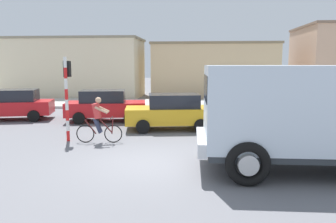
{
  "coord_description": "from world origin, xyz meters",
  "views": [
    {
      "loc": [
        1.48,
        -9.66,
        2.95
      ],
      "look_at": [
        0.44,
        2.5,
        1.2
      ],
      "focal_mm": 35.84,
      "sensor_mm": 36.0,
      "label": 1
    }
  ],
  "objects_px": {
    "car_far_side": "(13,104)",
    "pedestrian_near_kerb": "(221,101)",
    "traffic_light_pole": "(67,87)",
    "car_white_mid": "(171,111)",
    "truck_foreground": "(301,111)",
    "car_red_near": "(105,105)",
    "cyclist": "(99,120)"
  },
  "relations": [
    {
      "from": "cyclist",
      "to": "car_far_side",
      "type": "xyz_separation_m",
      "value": [
        -5.99,
        4.71,
        -0.05
      ]
    },
    {
      "from": "traffic_light_pole",
      "to": "car_white_mid",
      "type": "height_order",
      "value": "traffic_light_pole"
    },
    {
      "from": "cyclist",
      "to": "car_white_mid",
      "type": "distance_m",
      "value": 3.77
    },
    {
      "from": "truck_foreground",
      "to": "pedestrian_near_kerb",
      "type": "relative_size",
      "value": 3.37
    },
    {
      "from": "traffic_light_pole",
      "to": "truck_foreground",
      "type": "bearing_deg",
      "value": -21.68
    },
    {
      "from": "car_far_side",
      "to": "truck_foreground",
      "type": "bearing_deg",
      "value": -31.21
    },
    {
      "from": "car_white_mid",
      "to": "pedestrian_near_kerb",
      "type": "height_order",
      "value": "pedestrian_near_kerb"
    },
    {
      "from": "car_red_near",
      "to": "car_white_mid",
      "type": "bearing_deg",
      "value": -28.09
    },
    {
      "from": "cyclist",
      "to": "pedestrian_near_kerb",
      "type": "distance_m",
      "value": 8.63
    },
    {
      "from": "traffic_light_pole",
      "to": "car_far_side",
      "type": "height_order",
      "value": "traffic_light_pole"
    },
    {
      "from": "cyclist",
      "to": "car_white_mid",
      "type": "bearing_deg",
      "value": 48.11
    },
    {
      "from": "car_white_mid",
      "to": "traffic_light_pole",
      "type": "bearing_deg",
      "value": -145.8
    },
    {
      "from": "truck_foreground",
      "to": "car_red_near",
      "type": "distance_m",
      "value": 10.65
    },
    {
      "from": "car_far_side",
      "to": "pedestrian_near_kerb",
      "type": "xyz_separation_m",
      "value": [
        11.0,
        2.32,
        0.03
      ]
    },
    {
      "from": "cyclist",
      "to": "car_white_mid",
      "type": "height_order",
      "value": "cyclist"
    },
    {
      "from": "pedestrian_near_kerb",
      "to": "car_white_mid",
      "type": "bearing_deg",
      "value": -120.49
    },
    {
      "from": "truck_foreground",
      "to": "pedestrian_near_kerb",
      "type": "xyz_separation_m",
      "value": [
        -1.44,
        9.85,
        -0.82
      ]
    },
    {
      "from": "traffic_light_pole",
      "to": "car_red_near",
      "type": "relative_size",
      "value": 0.76
    },
    {
      "from": "cyclist",
      "to": "traffic_light_pole",
      "type": "height_order",
      "value": "traffic_light_pole"
    },
    {
      "from": "cyclist",
      "to": "car_red_near",
      "type": "relative_size",
      "value": 0.41
    },
    {
      "from": "truck_foreground",
      "to": "pedestrian_near_kerb",
      "type": "height_order",
      "value": "truck_foreground"
    },
    {
      "from": "truck_foreground",
      "to": "traffic_light_pole",
      "type": "xyz_separation_m",
      "value": [
        -7.7,
        3.06,
        0.4
      ]
    },
    {
      "from": "truck_foreground",
      "to": "car_far_side",
      "type": "height_order",
      "value": "truck_foreground"
    },
    {
      "from": "traffic_light_pole",
      "to": "car_far_side",
      "type": "bearing_deg",
      "value": 136.64
    },
    {
      "from": "truck_foreground",
      "to": "cyclist",
      "type": "height_order",
      "value": "truck_foreground"
    },
    {
      "from": "truck_foreground",
      "to": "cyclist",
      "type": "xyz_separation_m",
      "value": [
        -6.45,
        2.82,
        -0.8
      ]
    },
    {
      "from": "cyclist",
      "to": "car_far_side",
      "type": "height_order",
      "value": "cyclist"
    },
    {
      "from": "car_white_mid",
      "to": "pedestrian_near_kerb",
      "type": "relative_size",
      "value": 2.6
    },
    {
      "from": "pedestrian_near_kerb",
      "to": "cyclist",
      "type": "bearing_deg",
      "value": -125.44
    },
    {
      "from": "cyclist",
      "to": "traffic_light_pole",
      "type": "relative_size",
      "value": 0.54
    },
    {
      "from": "traffic_light_pole",
      "to": "car_white_mid",
      "type": "distance_m",
      "value": 4.73
    },
    {
      "from": "car_white_mid",
      "to": "cyclist",
      "type": "bearing_deg",
      "value": -131.89
    }
  ]
}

